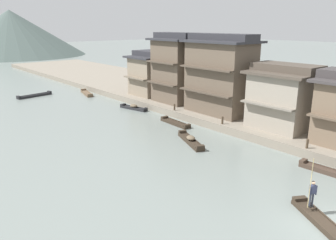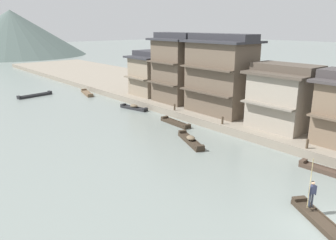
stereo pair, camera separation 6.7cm
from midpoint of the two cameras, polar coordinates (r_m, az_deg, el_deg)
ground_plane at (r=20.69m, az=25.51°, el=-16.13°), size 400.00×400.00×0.00m
riverbank_right at (r=50.59m, az=2.55°, el=4.53°), size 18.00×110.00×0.81m
boat_foreground_poled at (r=20.49m, az=25.32°, el=-15.95°), size 3.38×4.99×0.45m
boatman_person at (r=20.82m, az=23.54°, el=-11.08°), size 0.55×0.34×3.04m
boat_moored_nearest at (r=30.64m, az=3.97°, el=-3.53°), size 2.56×4.69×0.69m
boat_moored_second at (r=53.54m, az=-13.66°, el=4.47°), size 2.05×4.96×0.49m
boat_moored_third at (r=42.96m, az=-5.83°, el=2.15°), size 1.73×4.20×0.66m
boat_moored_far at (r=36.30m, az=1.32°, el=-0.50°), size 1.15×4.38×0.46m
boat_midriver_drifting at (r=27.11m, az=26.37°, el=-8.10°), size 1.05×4.77×0.50m
boat_midriver_upstream at (r=54.30m, az=-21.81°, el=3.93°), size 5.36×1.65×0.50m
house_waterfront_second at (r=33.83m, az=19.33°, el=3.77°), size 6.16×6.26×6.14m
house_waterfront_tall at (r=37.78m, az=9.01°, el=7.67°), size 5.38×8.10×8.74m
house_waterfront_narrow at (r=42.93m, az=1.43°, el=8.86°), size 5.29×6.14×8.74m
house_waterfront_far at (r=47.99m, az=-2.47°, el=8.05°), size 6.83×5.61×6.14m
mooring_post_dock_near at (r=29.22m, az=22.82°, el=-3.78°), size 0.20×0.20×0.78m
mooring_post_dock_mid at (r=33.94m, az=9.37°, el=-0.06°), size 0.20×0.20×0.76m
mooring_post_dock_far at (r=38.93m, az=1.19°, el=2.21°), size 0.20×0.20×0.74m
hill_far_centre at (r=132.00m, az=-25.15°, el=13.37°), size 49.42×49.42×15.45m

